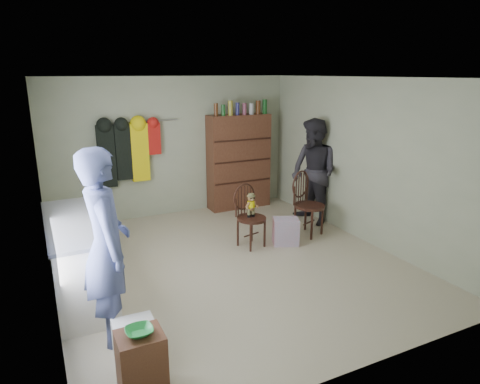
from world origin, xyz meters
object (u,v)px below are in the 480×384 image
counter (79,258)px  chair_far (306,201)px  dresser (239,161)px  chair_front (249,211)px

counter → chair_far: (3.54, 0.49, 0.09)m
counter → dresser: bearing=35.7°
chair_far → dresser: bearing=78.3°
chair_far → dresser: dresser is taller
counter → chair_far: chair_far is taller
chair_front → dresser: (0.72, 1.84, 0.37)m
chair_far → dresser: (-0.34, 1.81, 0.35)m
chair_far → dresser: size_ratio=0.51×
counter → chair_front: chair_front is taller
counter → chair_front: 2.53m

